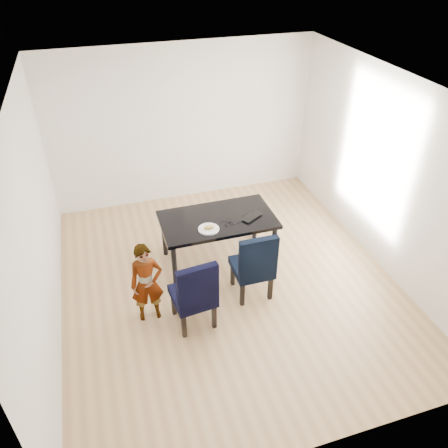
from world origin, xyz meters
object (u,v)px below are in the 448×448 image
object	(u,v)px
chair_left	(192,290)
plate	(209,229)
chair_right	(252,262)
child	(147,283)
laptop	(250,216)
dining_table	(218,240)

from	to	relation	value
chair_left	plate	distance (m)	0.98
chair_left	chair_right	xyz separation A→B (m)	(0.87, 0.28, 0.00)
child	laptop	xyz separation A→B (m)	(1.59, 0.74, 0.21)
dining_table	laptop	world-z (taller)	laptop
chair_left	plate	world-z (taller)	chair_left
chair_right	laptop	xyz separation A→B (m)	(0.21, 0.69, 0.25)
child	chair_right	bearing A→B (deg)	2.80
plate	chair_left	bearing A→B (deg)	-117.92
chair_right	child	size ratio (longest dim) A/B	0.93
chair_right	chair_left	bearing A→B (deg)	-161.42
plate	laptop	world-z (taller)	laptop
dining_table	plate	world-z (taller)	plate
chair_left	plate	bearing A→B (deg)	56.42
chair_left	laptop	xyz separation A→B (m)	(1.08, 0.98, 0.25)
laptop	chair_right	bearing A→B (deg)	42.81
dining_table	laptop	xyz separation A→B (m)	(0.44, -0.09, 0.39)
chair_right	plate	bearing A→B (deg)	128.06
chair_right	laptop	bearing A→B (deg)	73.63
dining_table	laptop	bearing A→B (deg)	-11.08
chair_right	child	world-z (taller)	child
plate	dining_table	bearing A→B (deg)	49.27
chair_right	laptop	world-z (taller)	chair_right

